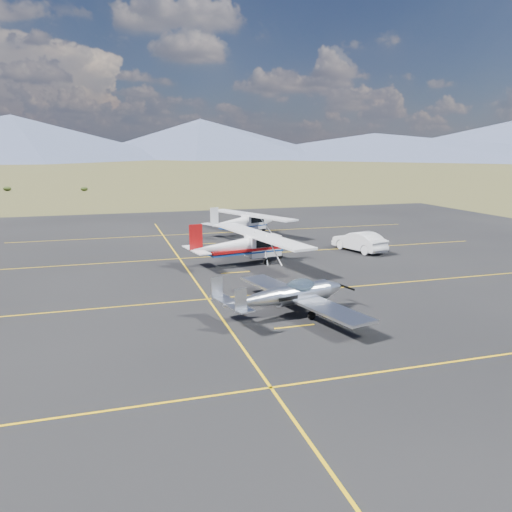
{
  "coord_description": "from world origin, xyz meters",
  "views": [
    {
      "loc": [
        -11.1,
        -24.15,
        8.08
      ],
      "look_at": [
        -2.3,
        5.06,
        1.6
      ],
      "focal_mm": 35.0,
      "sensor_mm": 36.0,
      "label": 1
    }
  ],
  "objects": [
    {
      "name": "ground",
      "position": [
        0.0,
        0.0,
        0.0
      ],
      "size": [
        1600.0,
        1600.0,
        0.0
      ],
      "primitive_type": "plane",
      "color": "#383D1C",
      "rests_on": "ground"
    },
    {
      "name": "sedan",
      "position": [
        8.48,
        11.68,
        0.82
      ],
      "size": [
        2.96,
        5.19,
        1.62
      ],
      "primitive_type": "imported",
      "rotation": [
        0.0,
        0.0,
        3.41
      ],
      "color": "white",
      "rests_on": "apron"
    },
    {
      "name": "aircraft_low_wing",
      "position": [
        -2.65,
        -1.7,
        1.0
      ],
      "size": [
        7.06,
        9.65,
        2.09
      ],
      "rotation": [
        0.0,
        0.0,
        0.25
      ],
      "color": "silver",
      "rests_on": "apron"
    },
    {
      "name": "apron",
      "position": [
        0.0,
        7.0,
        0.0
      ],
      "size": [
        72.0,
        72.0,
        0.02
      ],
      "primitive_type": "cube",
      "color": "black",
      "rests_on": "ground"
    },
    {
      "name": "aircraft_plain",
      "position": [
        1.65,
        22.49,
        1.28
      ],
      "size": [
        8.27,
        10.95,
        2.87
      ],
      "rotation": [
        0.0,
        0.0,
        0.42
      ],
      "color": "silver",
      "rests_on": "apron"
    },
    {
      "name": "aircraft_cessna",
      "position": [
        -1.61,
        10.04,
        1.39
      ],
      "size": [
        7.66,
        12.38,
        3.12
      ],
      "rotation": [
        0.0,
        0.0,
        0.19
      ],
      "color": "white",
      "rests_on": "apron"
    }
  ]
}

